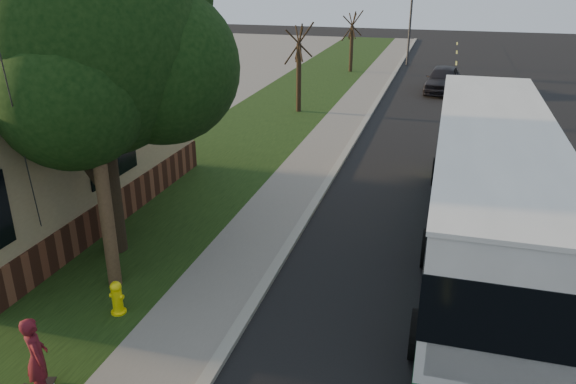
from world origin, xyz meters
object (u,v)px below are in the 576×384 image
(bare_tree_far, at_px, (352,42))
(traffic_signal, at_px, (410,21))
(utility_pole, at_px, (89,85))
(bare_tree_near, at_px, (299,69))
(dumpster, at_px, (68,162))
(skateboarder, at_px, (37,358))
(leafy_tree, at_px, (96,45))
(distant_car, at_px, (443,79))
(fire_hydrant, at_px, (117,298))
(transit_bus, at_px, (490,188))

(bare_tree_far, bearing_deg, traffic_signal, 48.81)
(utility_pole, distance_m, traffic_signal, 33.26)
(bare_tree_near, distance_m, traffic_signal, 16.52)
(bare_tree_far, xyz_separation_m, dumpster, (-5.37, -23.60, -1.26))
(skateboarder, bearing_deg, leafy_tree, -29.72)
(leafy_tree, distance_m, bare_tree_near, 15.66)
(traffic_signal, xyz_separation_m, distant_car, (2.74, -8.93, -2.42))
(traffic_signal, bearing_deg, bare_tree_far, -131.19)
(dumpster, relative_size, distant_car, 0.41)
(fire_hydrant, xyz_separation_m, leafy_tree, (-1.57, 2.65, 4.73))
(transit_bus, relative_size, skateboarder, 8.24)
(distant_car, bearing_deg, bare_tree_far, 146.78)
(bare_tree_far, relative_size, dumpster, 2.24)
(skateboarder, relative_size, distant_car, 0.35)
(transit_bus, distance_m, skateboarder, 10.45)
(traffic_signal, bearing_deg, distant_car, -72.96)
(bare_tree_near, distance_m, skateboarder, 20.56)
(bare_tree_near, bearing_deg, transit_bus, -57.60)
(utility_pole, relative_size, transit_bus, 0.72)
(bare_tree_near, relative_size, traffic_signal, 0.78)
(leafy_tree, relative_size, dumpster, 4.33)
(bare_tree_far, relative_size, transit_bus, 0.32)
(utility_pole, height_order, bare_tree_near, utility_pole)
(fire_hydrant, height_order, bare_tree_far, bare_tree_far)
(leafy_tree, bearing_deg, fire_hydrant, -59.33)
(leafy_tree, xyz_separation_m, transit_bus, (8.97, 2.28, -3.36))
(bare_tree_near, distance_m, dumpster, 12.66)
(dumpster, height_order, distant_car, distant_car)
(skateboarder, bearing_deg, bare_tree_near, -44.93)
(fire_hydrant, relative_size, traffic_signal, 0.13)
(leafy_tree, height_order, dumpster, leafy_tree)
(skateboarder, bearing_deg, bare_tree_far, -46.84)
(utility_pole, xyz_separation_m, leafy_tree, (-0.87, 1.66, 0.54))
(bare_tree_far, distance_m, distant_car, 8.05)
(transit_bus, relative_size, distant_car, 2.87)
(fire_hydrant, bearing_deg, utility_pole, 125.38)
(fire_hydrant, bearing_deg, bare_tree_far, 90.76)
(fire_hydrant, xyz_separation_m, skateboarder, (0.10, -2.49, 0.40))
(transit_bus, xyz_separation_m, dumpster, (-13.17, 1.47, -1.06))
(dumpster, bearing_deg, transit_bus, -6.36)
(traffic_signal, bearing_deg, bare_tree_near, -104.04)
(skateboarder, bearing_deg, traffic_signal, -52.42)
(distant_car, bearing_deg, utility_pole, -100.09)
(fire_hydrant, bearing_deg, distant_car, 76.89)
(utility_pole, relative_size, skateboarder, 5.95)
(fire_hydrant, distance_m, utility_pole, 4.37)
(bare_tree_far, distance_m, dumpster, 24.24)
(utility_pole, bearing_deg, bare_tree_far, 89.40)
(transit_bus, distance_m, dumpster, 13.29)
(traffic_signal, height_order, dumpster, traffic_signal)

